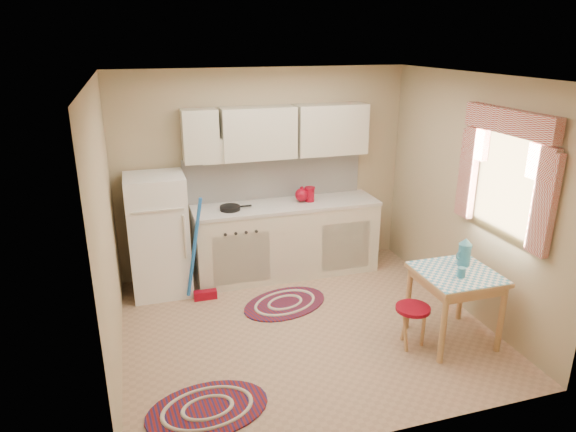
# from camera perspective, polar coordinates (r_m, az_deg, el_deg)

# --- Properties ---
(room_shell) EXTENTS (3.64, 3.60, 2.52)m
(room_shell) POSITION_cam_1_polar(r_m,az_deg,el_deg) (5.04, 2.86, 5.13)
(room_shell) COLOR tan
(room_shell) RESTS_ON ground
(fridge) EXTENTS (0.65, 0.60, 1.40)m
(fridge) POSITION_cam_1_polar(r_m,az_deg,el_deg) (6.00, -14.18, -2.09)
(fridge) COLOR white
(fridge) RESTS_ON ground
(broom) EXTENTS (0.28, 0.12, 1.20)m
(broom) POSITION_cam_1_polar(r_m,az_deg,el_deg) (5.75, -9.45, -3.80)
(broom) COLOR blue
(broom) RESTS_ON ground
(base_cabinets) EXTENTS (2.25, 0.60, 0.88)m
(base_cabinets) POSITION_cam_1_polar(r_m,az_deg,el_deg) (6.38, -0.20, -2.70)
(base_cabinets) COLOR beige
(base_cabinets) RESTS_ON ground
(countertop) EXTENTS (2.27, 0.62, 0.04)m
(countertop) POSITION_cam_1_polar(r_m,az_deg,el_deg) (6.22, -0.20, 1.23)
(countertop) COLOR beige
(countertop) RESTS_ON base_cabinets
(frying_pan) EXTENTS (0.24, 0.24, 0.05)m
(frying_pan) POSITION_cam_1_polar(r_m,az_deg,el_deg) (6.00, -6.47, 0.88)
(frying_pan) COLOR black
(frying_pan) RESTS_ON countertop
(red_kettle) EXTENTS (0.23, 0.22, 0.18)m
(red_kettle) POSITION_cam_1_polar(r_m,az_deg,el_deg) (6.24, 1.53, 2.36)
(red_kettle) COLOR maroon
(red_kettle) RESTS_ON countertop
(red_canister) EXTENTS (0.15, 0.15, 0.16)m
(red_canister) POSITION_cam_1_polar(r_m,az_deg,el_deg) (6.28, 2.42, 2.34)
(red_canister) COLOR maroon
(red_canister) RESTS_ON countertop
(table) EXTENTS (0.72, 0.72, 0.72)m
(table) POSITION_cam_1_polar(r_m,az_deg,el_deg) (5.29, 17.87, -9.53)
(table) COLOR tan
(table) RESTS_ON ground
(stool) EXTENTS (0.33, 0.33, 0.42)m
(stool) POSITION_cam_1_polar(r_m,az_deg,el_deg) (5.15, 13.55, -11.83)
(stool) COLOR maroon
(stool) RESTS_ON ground
(coffee_pot) EXTENTS (0.17, 0.16, 0.30)m
(coffee_pot) POSITION_cam_1_polar(r_m,az_deg,el_deg) (5.24, 19.03, -3.75)
(coffee_pot) COLOR teal
(coffee_pot) RESTS_ON table
(mug) EXTENTS (0.08, 0.08, 0.10)m
(mug) POSITION_cam_1_polar(r_m,az_deg,el_deg) (5.02, 18.70, -5.99)
(mug) COLOR teal
(mug) RESTS_ON table
(rug_center) EXTENTS (1.16, 0.95, 0.02)m
(rug_center) POSITION_cam_1_polar(r_m,az_deg,el_deg) (5.82, -0.34, -9.69)
(rug_center) COLOR maroon
(rug_center) RESTS_ON ground
(rug_left) EXTENTS (1.05, 0.75, 0.02)m
(rug_left) POSITION_cam_1_polar(r_m,az_deg,el_deg) (4.44, -8.92, -20.43)
(rug_left) COLOR maroon
(rug_left) RESTS_ON ground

